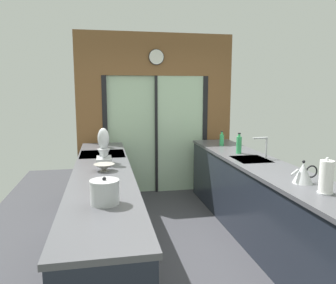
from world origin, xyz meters
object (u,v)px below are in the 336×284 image
at_px(knife_block, 104,141).
at_px(stock_pot, 105,192).
at_px(mixing_bowl, 104,167).
at_px(soap_bottle_far, 222,139).
at_px(stand_mixer, 104,150).
at_px(paper_towel_roll, 326,177).
at_px(kettle, 303,173).
at_px(oven_range, 104,187).
at_px(soap_bottle_near, 239,145).

bearing_deg(knife_block, stock_pot, -90.00).
bearing_deg(stock_pot, knife_block, 90.00).
distance_m(mixing_bowl, soap_bottle_far, 2.21).
xyz_separation_m(stand_mixer, paper_towel_roll, (1.78, -1.46, -0.02)).
relative_size(stand_mixer, soap_bottle_far, 1.89).
relative_size(knife_block, kettle, 1.05).
distance_m(oven_range, stand_mixer, 0.90).
xyz_separation_m(mixing_bowl, kettle, (1.78, -0.82, 0.05)).
bearing_deg(paper_towel_roll, stand_mixer, 140.59).
bearing_deg(oven_range, mixing_bowl, -88.92).
xyz_separation_m(oven_range, stand_mixer, (0.02, -0.65, 0.63)).
relative_size(stand_mixer, stock_pot, 1.91).
distance_m(stock_pot, paper_towel_roll, 1.78).
xyz_separation_m(stand_mixer, stock_pot, (-0.00, -1.37, -0.07)).
distance_m(kettle, soap_bottle_far, 2.13).
xyz_separation_m(knife_block, paper_towel_roll, (1.78, -2.60, 0.03)).
bearing_deg(soap_bottle_near, oven_range, 169.85).
xyz_separation_m(mixing_bowl, paper_towel_roll, (1.78, -1.13, 0.10)).
bearing_deg(kettle, oven_range, 135.16).
bearing_deg(kettle, paper_towel_roll, -90.37).
xyz_separation_m(soap_bottle_near, paper_towel_roll, (0.00, -1.79, 0.02)).
distance_m(mixing_bowl, knife_block, 1.47).
distance_m(mixing_bowl, kettle, 1.96).
height_order(stand_mixer, stock_pot, stand_mixer).
relative_size(soap_bottle_near, soap_bottle_far, 1.25).
height_order(stand_mixer, paper_towel_roll, stand_mixer).
relative_size(soap_bottle_near, paper_towel_roll, 0.91).
relative_size(kettle, paper_towel_roll, 0.87).
xyz_separation_m(soap_bottle_far, paper_towel_roll, (0.00, -2.45, 0.04)).
bearing_deg(stock_pot, oven_range, 90.52).
bearing_deg(paper_towel_roll, oven_range, 130.45).
height_order(oven_range, mixing_bowl, mixing_bowl).
bearing_deg(soap_bottle_far, kettle, -89.94).
xyz_separation_m(stand_mixer, soap_bottle_near, (1.78, 0.33, -0.04)).
distance_m(mixing_bowl, stock_pot, 1.04).
bearing_deg(stand_mixer, mixing_bowl, -90.00).
relative_size(kettle, soap_bottle_near, 0.96).
xyz_separation_m(stand_mixer, soap_bottle_far, (1.78, 0.98, -0.07)).
distance_m(stand_mixer, soap_bottle_far, 2.04).
height_order(oven_range, stock_pot, stock_pot).
bearing_deg(mixing_bowl, stand_mixer, 90.00).
xyz_separation_m(mixing_bowl, stock_pot, (-0.00, -1.04, 0.05)).
xyz_separation_m(mixing_bowl, knife_block, (0.00, 1.46, 0.07)).
bearing_deg(stand_mixer, paper_towel_roll, -39.41).
height_order(soap_bottle_far, paper_towel_roll, paper_towel_roll).
relative_size(knife_block, paper_towel_roll, 0.92).
xyz_separation_m(knife_block, stand_mixer, (-0.00, -1.14, 0.06)).
distance_m(oven_range, paper_towel_roll, 2.84).
bearing_deg(soap_bottle_far, stand_mixer, -151.05).
relative_size(oven_range, soap_bottle_far, 4.13).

